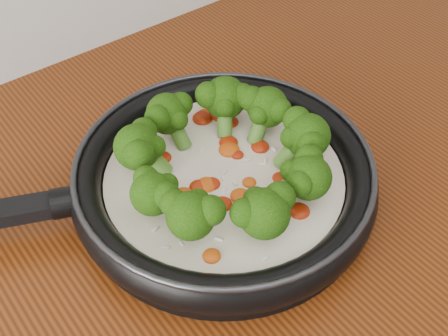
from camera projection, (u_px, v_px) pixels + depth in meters
skillet at (222, 175)px, 0.69m from camera, size 0.60×0.48×0.10m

